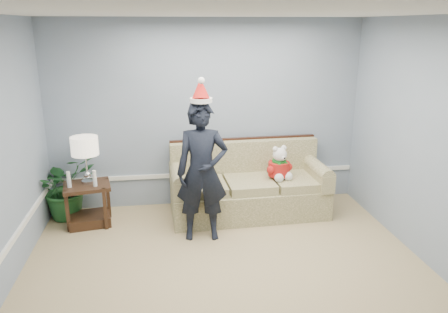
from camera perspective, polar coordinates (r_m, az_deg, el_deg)
name	(u,v)px	position (r m, az deg, el deg)	size (l,w,h in m)	color
room_shell	(236,169)	(3.93, 1.63, -1.67)	(4.54, 5.04, 2.74)	tan
wainscot_trim	(120,215)	(5.33, -13.37, -7.41)	(4.49, 4.99, 0.06)	white
sofa	(248,188)	(6.26, 3.10, -4.15)	(2.19, 0.99, 1.01)	brown
side_table	(89,209)	(6.19, -17.22, -6.52)	(0.67, 0.59, 0.57)	#3E2316
table_lamp	(85,148)	(5.98, -17.73, 1.07)	(0.35, 0.35, 0.63)	silver
candle_pair	(82,180)	(5.96, -18.07, -2.88)	(0.38, 0.05, 0.22)	silver
houseplant	(66,187)	(6.44, -19.95, -3.75)	(0.80, 0.69, 0.89)	#205928
man	(202,172)	(5.34, -2.87, -2.05)	(0.63, 0.42, 1.74)	black
santa_hat	(201,91)	(5.12, -3.05, 8.56)	(0.28, 0.31, 0.31)	silver
teddy_bear	(279,167)	(6.11, 7.21, -1.34)	(0.37, 0.37, 0.48)	silver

